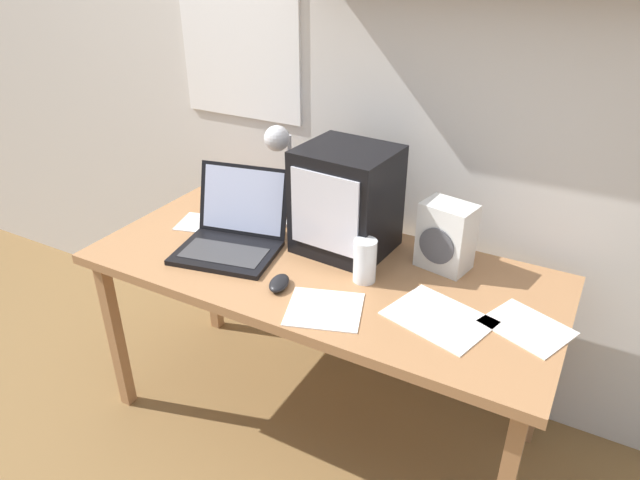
% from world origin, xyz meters
% --- Properties ---
extents(ground_plane, '(12.00, 12.00, 0.00)m').
position_xyz_m(ground_plane, '(0.00, 0.00, 0.00)').
color(ground_plane, brown).
extents(back_wall, '(5.60, 0.24, 2.60)m').
position_xyz_m(back_wall, '(0.01, 0.47, 1.32)').
color(back_wall, silver).
rests_on(back_wall, ground_plane).
extents(corner_desk, '(1.62, 0.72, 0.72)m').
position_xyz_m(corner_desk, '(0.00, 0.00, 0.66)').
color(corner_desk, '#A16F46').
rests_on(corner_desk, ground_plane).
extents(crt_monitor, '(0.33, 0.31, 0.38)m').
position_xyz_m(crt_monitor, '(0.02, 0.16, 0.90)').
color(crt_monitor, black).
rests_on(crt_monitor, corner_desk).
extents(laptop, '(0.40, 0.40, 0.27)m').
position_xyz_m(laptop, '(-0.34, -0.02, 0.78)').
color(laptop, black).
rests_on(laptop, corner_desk).
extents(desk_lamp, '(0.13, 0.16, 0.40)m').
position_xyz_m(desk_lamp, '(-0.28, 0.21, 0.99)').
color(desk_lamp, silver).
rests_on(desk_lamp, corner_desk).
extents(juice_glass, '(0.08, 0.08, 0.15)m').
position_xyz_m(juice_glass, '(0.17, -0.01, 0.78)').
color(juice_glass, white).
rests_on(juice_glass, corner_desk).
extents(space_heater, '(0.19, 0.15, 0.23)m').
position_xyz_m(space_heater, '(0.37, 0.20, 0.83)').
color(space_heater, silver).
rests_on(space_heater, corner_desk).
extents(computer_mouse, '(0.08, 0.12, 0.03)m').
position_xyz_m(computer_mouse, '(-0.05, -0.18, 0.73)').
color(computer_mouse, black).
rests_on(computer_mouse, corner_desk).
extents(printed_handout, '(0.34, 0.29, 0.00)m').
position_xyz_m(printed_handout, '(0.46, -0.10, 0.72)').
color(printed_handout, white).
rests_on(printed_handout, corner_desk).
extents(loose_paper_near_laptop, '(0.23, 0.20, 0.00)m').
position_xyz_m(loose_paper_near_laptop, '(-0.55, 0.06, 0.72)').
color(loose_paper_near_laptop, white).
rests_on(loose_paper_near_laptop, corner_desk).
extents(loose_paper_near_monitor, '(0.28, 0.25, 0.00)m').
position_xyz_m(loose_paper_near_monitor, '(0.69, -0.02, 0.72)').
color(loose_paper_near_monitor, white).
rests_on(loose_paper_near_monitor, corner_desk).
extents(open_notebook, '(0.28, 0.27, 0.00)m').
position_xyz_m(open_notebook, '(0.14, -0.22, 0.72)').
color(open_notebook, white).
rests_on(open_notebook, corner_desk).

